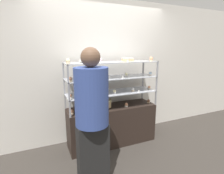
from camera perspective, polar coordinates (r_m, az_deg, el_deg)
ground_plane at (r=3.42m, az=0.00°, el=-17.59°), size 20.00×20.00×0.00m
back_wall at (r=3.34m, az=-2.61°, el=5.33°), size 8.00×0.05×2.60m
display_base at (r=3.26m, az=0.00°, el=-12.24°), size 1.58×0.47×0.70m
display_riser_lower at (r=3.06m, az=0.00°, el=-1.95°), size 1.58×0.47×0.26m
display_riser_middle at (r=3.01m, az=0.00°, el=2.94°), size 1.58×0.47×0.26m
display_riser_upper at (r=2.97m, az=0.00°, el=7.97°), size 1.58×0.47×0.26m
layer_cake_centerpiece at (r=3.08m, az=-1.94°, el=-5.34°), size 0.19×0.19×0.14m
sheet_cake_frosted at (r=3.15m, az=5.11°, el=8.94°), size 0.19×0.14×0.06m
cupcake_0 at (r=2.86m, az=-12.93°, el=-7.86°), size 0.06×0.06×0.07m
cupcake_1 at (r=3.13m, az=4.69°, el=-5.82°), size 0.06×0.06×0.07m
cupcake_2 at (r=3.39m, az=11.83°, el=-4.59°), size 0.06×0.06×0.07m
price_tag_0 at (r=2.85m, az=-2.85°, el=-7.88°), size 0.04×0.00×0.04m
cupcake_3 at (r=2.74m, az=-13.51°, el=-2.98°), size 0.05×0.05×0.07m
cupcake_4 at (r=2.84m, az=-6.09°, el=-2.19°), size 0.05×0.05×0.07m
cupcake_5 at (r=2.96m, az=0.87°, el=-1.53°), size 0.05×0.05×0.07m
cupcake_6 at (r=3.13m, az=6.85°, el=-0.84°), size 0.05×0.05×0.07m
cupcake_7 at (r=3.34m, az=12.02°, el=-0.18°), size 0.05×0.05×0.07m
price_tag_1 at (r=3.06m, az=8.74°, el=-1.42°), size 0.04×0.00×0.04m
cupcake_8 at (r=2.68m, az=-13.47°, el=2.47°), size 0.06×0.06×0.07m
cupcake_9 at (r=2.82m, az=-3.63°, el=3.26°), size 0.06×0.06×0.07m
cupcake_10 at (r=3.07m, az=4.70°, el=3.99°), size 0.06×0.06×0.07m
cupcake_11 at (r=3.28m, az=12.40°, el=4.27°), size 0.06×0.06×0.07m
price_tag_2 at (r=2.85m, az=3.51°, el=3.13°), size 0.04×0.00×0.04m
cupcake_12 at (r=2.72m, az=-14.21°, el=8.22°), size 0.06×0.06×0.07m
cupcake_13 at (r=2.79m, az=-3.76°, el=8.66°), size 0.06×0.06×0.07m
cupcake_14 at (r=3.25m, az=12.67°, el=8.92°), size 0.06×0.06×0.07m
price_tag_3 at (r=2.86m, az=5.13°, el=8.47°), size 0.04×0.00×0.04m
donut_glazed at (r=2.87m, az=-9.49°, el=8.34°), size 0.13×0.13×0.04m
customer_figure at (r=2.16m, az=-6.54°, el=-9.07°), size 0.40×0.40×1.73m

